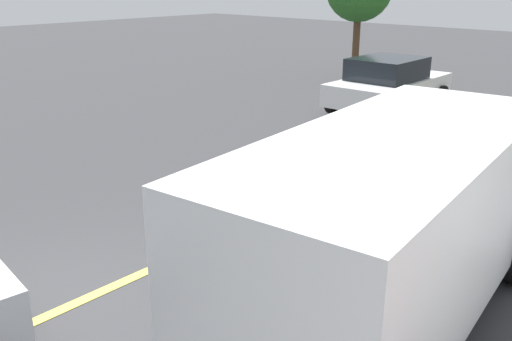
{
  "coord_description": "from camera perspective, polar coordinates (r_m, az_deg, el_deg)",
  "views": [
    {
      "loc": [
        -2.44,
        -5.5,
        3.7
      ],
      "look_at": [
        2.81,
        -0.62,
        1.2
      ],
      "focal_mm": 38.97,
      "sensor_mm": 36.0,
      "label": 1
    }
  ],
  "objects": [
    {
      "name": "white_van",
      "position": [
        6.17,
        13.96,
        -4.59
      ],
      "size": [
        5.4,
        2.75,
        2.2
      ],
      "color": "white",
      "rests_on": "ground_plane"
    },
    {
      "name": "car_white_far_lane",
      "position": [
        16.7,
        13.47,
        8.66
      ],
      "size": [
        4.34,
        2.2,
        1.54
      ],
      "color": "white",
      "rests_on": "ground_plane"
    },
    {
      "name": "lane_marking_centre",
      "position": [
        8.57,
        -2.18,
        -6.3
      ],
      "size": [
        28.0,
        0.16,
        0.01
      ],
      "primitive_type": "cube",
      "color": "#E0D14C"
    },
    {
      "name": "ground_plane",
      "position": [
        7.07,
        -20.17,
        -13.68
      ],
      "size": [
        80.0,
        80.0,
        0.0
      ],
      "primitive_type": "plane",
      "color": "#38383A"
    }
  ]
}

